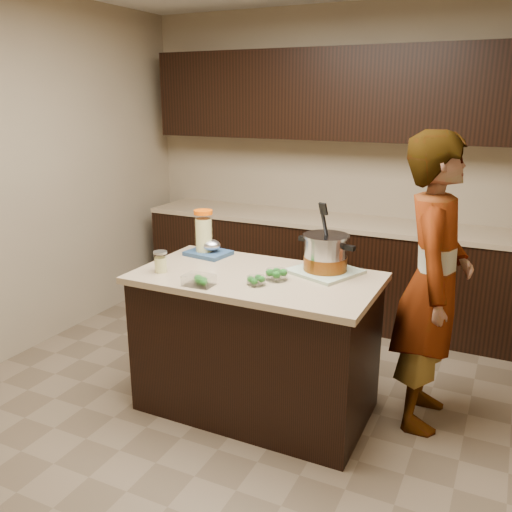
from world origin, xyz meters
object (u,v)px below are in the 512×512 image
Objects in this scene: stock_pot at (326,255)px; person at (433,284)px; lemonade_pitcher at (204,235)px; island at (256,343)px.

person reaches higher than stock_pot.
stock_pot is 1.30× the size of lemonade_pitcher.
lemonade_pitcher is 0.17× the size of person.
stock_pot is 0.65m from person.
stock_pot reaches higher than island.
person is at bearing 26.46° from stock_pot.
lemonade_pitcher is at bearing -166.16° from stock_pot.
stock_pot is at bearing 97.96° from person.
lemonade_pitcher is (-0.51, 0.24, 0.59)m from island.
stock_pot reaches higher than lemonade_pitcher.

